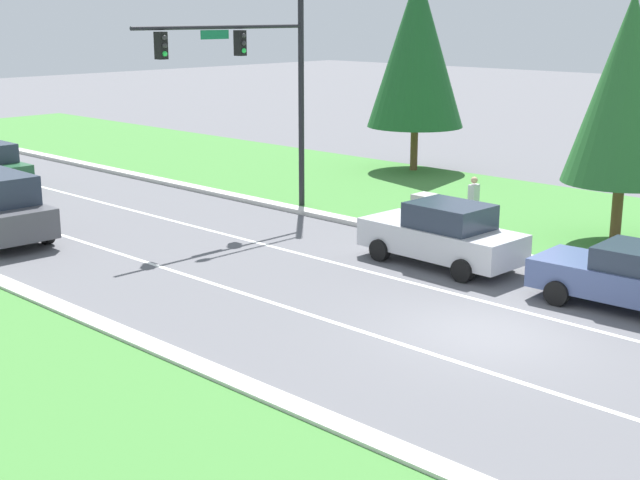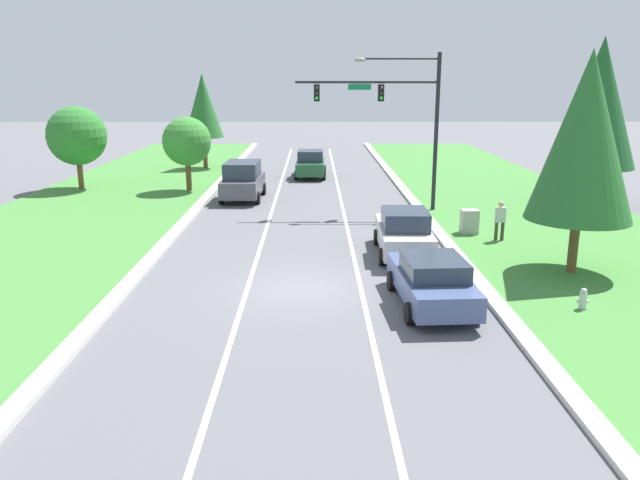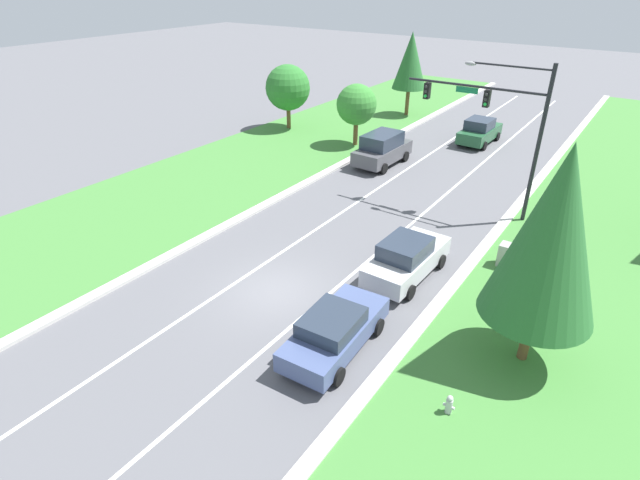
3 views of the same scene
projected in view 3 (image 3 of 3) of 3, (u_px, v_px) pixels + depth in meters
The scene contains 19 objects.
ground_plane at pixel (277, 291), 19.85m from camera, with size 160.00×160.00×0.00m, color #5B5B60.
curb_strip_right at pixel (406, 343), 17.00m from camera, with size 0.50×90.00×0.15m.
curb_strip_left at pixel (180, 250), 22.63m from camera, with size 0.50×90.00×0.15m.
grass_verge_right at pixel (571, 412), 14.41m from camera, with size 10.00×90.00×0.08m.
grass_verge_left at pixel (110, 221), 25.26m from camera, with size 10.00×90.00×0.08m.
lane_stripe_inner_left at pixel (244, 277), 20.75m from camera, with size 0.14×81.00×0.01m.
lane_stripe_inner_right at pixel (314, 307), 18.96m from camera, with size 0.14×81.00×0.01m.
traffic_signal_mast at pixel (500, 115), 23.91m from camera, with size 6.96×0.41×7.68m.
slate_blue_sedan at pixel (335, 330), 16.51m from camera, with size 2.20×4.65×1.52m.
forest_sedan at pixel (480, 131), 36.17m from camera, with size 2.14×4.50×1.83m.
graphite_suv at pixel (382, 149), 32.15m from camera, with size 2.26×4.66×2.09m.
silver_sedan at pixel (407, 258), 20.43m from camera, with size 2.12×4.66×1.76m.
utility_cabinet at pixel (507, 256), 21.21m from camera, with size 0.70×0.60×1.09m.
pedestrian at pixel (523, 268), 19.66m from camera, with size 0.40×0.25×1.69m.
fire_hydrant at pixel (449, 405), 14.25m from camera, with size 0.34×0.20×0.70m.
oak_near_left_tree at pixel (357, 105), 34.69m from camera, with size 2.81×2.81×4.36m.
conifer_far_right_tree at pixel (552, 235), 14.21m from camera, with size 3.43×3.43×7.38m.
oak_far_left_tree at pixel (288, 88), 38.31m from camera, with size 3.43×3.43×4.93m.
conifer_mid_left_tree at pixel (411, 61), 41.24m from camera, with size 2.82×2.82×6.83m.
Camera 3 is at (10.73, -12.56, 11.34)m, focal length 28.00 mm.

